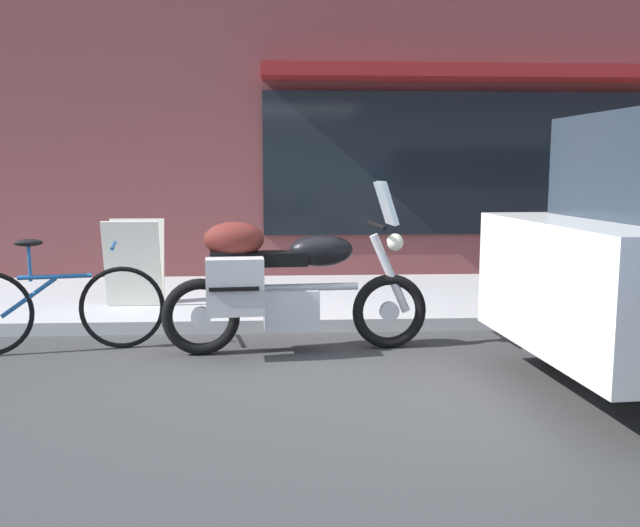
% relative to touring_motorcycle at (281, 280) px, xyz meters
% --- Properties ---
extents(ground_plane, '(80.00, 80.00, 0.00)m').
position_rel_touring_motorcycle_xyz_m(ground_plane, '(0.04, -0.37, -0.60)').
color(ground_plane, '#393939').
extents(touring_motorcycle, '(2.17, 0.78, 1.39)m').
position_rel_touring_motorcycle_xyz_m(touring_motorcycle, '(0.00, 0.00, 0.00)').
color(touring_motorcycle, black).
rests_on(touring_motorcycle, ground_plane).
extents(parked_bicycle, '(1.69, 0.51, 0.94)m').
position_rel_touring_motorcycle_xyz_m(parked_bicycle, '(-1.83, 0.13, -0.22)').
color(parked_bicycle, black).
rests_on(parked_bicycle, ground_plane).
extents(sandwich_board_sign, '(0.55, 0.40, 0.86)m').
position_rel_touring_motorcycle_xyz_m(sandwich_board_sign, '(-1.47, 1.46, -0.05)').
color(sandwich_board_sign, silver).
rests_on(sandwich_board_sign, sidewalk_curb).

